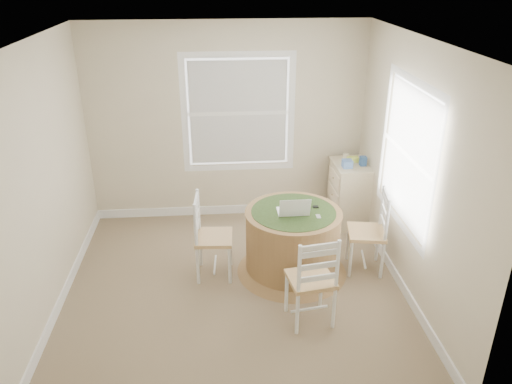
{
  "coord_description": "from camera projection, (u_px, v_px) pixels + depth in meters",
  "views": [
    {
      "loc": [
        -0.14,
        -4.47,
        3.21
      ],
      "look_at": [
        0.27,
        0.45,
        0.94
      ],
      "focal_mm": 35.0,
      "sensor_mm": 36.0,
      "label": 1
    }
  ],
  "objects": [
    {
      "name": "room",
      "position": [
        248.0,
        172.0,
        5.01
      ],
      "size": [
        3.64,
        3.64,
        2.64
      ],
      "color": "#897457",
      "rests_on": "ground"
    },
    {
      "name": "phone",
      "position": [
        318.0,
        217.0,
        5.29
      ],
      "size": [
        0.05,
        0.09,
        0.02
      ],
      "primitive_type": "cube",
      "rotation": [
        0.0,
        0.0,
        -0.01
      ],
      "color": "#B7BABF",
      "rests_on": "round_table"
    },
    {
      "name": "corner_chest",
      "position": [
        349.0,
        193.0,
        6.61
      ],
      "size": [
        0.5,
        0.65,
        0.85
      ],
      "rotation": [
        0.0,
        0.0,
        0.02
      ],
      "color": "beige",
      "rests_on": "ground"
    },
    {
      "name": "cup_cream",
      "position": [
        345.0,
        156.0,
        6.55
      ],
      "size": [
        0.07,
        0.07,
        0.09
      ],
      "primitive_type": "cylinder",
      "color": "beige",
      "rests_on": "corner_chest"
    },
    {
      "name": "chair_left",
      "position": [
        214.0,
        237.0,
        5.46
      ],
      "size": [
        0.42,
        0.44,
        0.95
      ],
      "primitive_type": null,
      "rotation": [
        0.0,
        0.0,
        1.51
      ],
      "color": "white",
      "rests_on": "ground"
    },
    {
      "name": "keys",
      "position": [
        316.0,
        207.0,
        5.48
      ],
      "size": [
        0.06,
        0.05,
        0.02
      ],
      "primitive_type": "cube",
      "rotation": [
        0.0,
        0.0,
        -0.01
      ],
      "color": "black",
      "rests_on": "round_table"
    },
    {
      "name": "chair_near",
      "position": [
        311.0,
        279.0,
        4.74
      ],
      "size": [
        0.48,
        0.46,
        0.95
      ],
      "primitive_type": null,
      "rotation": [
        0.0,
        0.0,
        3.3
      ],
      "color": "white",
      "rests_on": "ground"
    },
    {
      "name": "mouse",
      "position": [
        305.0,
        213.0,
        5.34
      ],
      "size": [
        0.06,
        0.1,
        0.03
      ],
      "primitive_type": "ellipsoid",
      "rotation": [
        0.0,
        0.0,
        -0.01
      ],
      "color": "white",
      "rests_on": "round_table"
    },
    {
      "name": "laptop",
      "position": [
        293.0,
        211.0,
        5.35
      ],
      "size": [
        0.33,
        0.29,
        0.23
      ],
      "rotation": [
        0.0,
        0.0,
        3.15
      ],
      "color": "white",
      "rests_on": "round_table"
    },
    {
      "name": "round_table",
      "position": [
        293.0,
        239.0,
        5.54
      ],
      "size": [
        1.24,
        1.24,
        0.76
      ],
      "rotation": [
        0.0,
        0.0,
        -0.01
      ],
      "color": "olive",
      "rests_on": "ground"
    },
    {
      "name": "box_yellow",
      "position": [
        353.0,
        159.0,
        6.5
      ],
      "size": [
        0.15,
        0.1,
        0.06
      ],
      "primitive_type": "cube",
      "rotation": [
        0.0,
        0.0,
        0.02
      ],
      "color": "#CAE250",
      "rests_on": "corner_chest"
    },
    {
      "name": "tissue_box",
      "position": [
        347.0,
        164.0,
        6.28
      ],
      "size": [
        0.12,
        0.12,
        0.1
      ],
      "primitive_type": "cube",
      "rotation": [
        0.0,
        0.0,
        0.02
      ],
      "color": "#5780C8",
      "rests_on": "corner_chest"
    },
    {
      "name": "box_blue",
      "position": [
        364.0,
        161.0,
        6.35
      ],
      "size": [
        0.08,
        0.08,
        0.12
      ],
      "primitive_type": "cube",
      "rotation": [
        0.0,
        0.0,
        0.02
      ],
      "color": "#2E548B",
      "rests_on": "corner_chest"
    },
    {
      "name": "chair_right",
      "position": [
        366.0,
        232.0,
        5.56
      ],
      "size": [
        0.46,
        0.48,
        0.95
      ],
      "primitive_type": null,
      "rotation": [
        0.0,
        0.0,
        -1.74
      ],
      "color": "white",
      "rests_on": "ground"
    }
  ]
}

